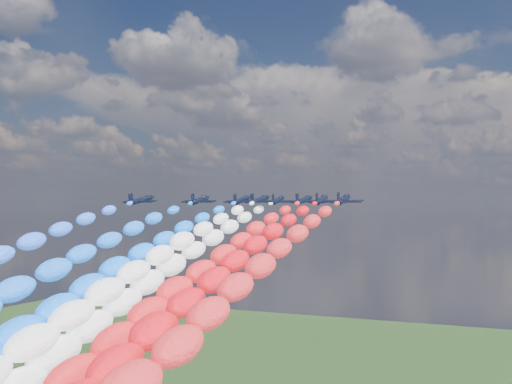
% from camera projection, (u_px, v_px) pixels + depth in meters
% --- Properties ---
extents(jet_0, '(9.67, 12.86, 4.62)m').
position_uv_depth(jet_0, '(141.00, 200.00, 165.84)').
color(jet_0, black).
extents(jet_1, '(9.79, 12.95, 4.62)m').
position_uv_depth(jet_1, '(200.00, 200.00, 170.06)').
color(jet_1, black).
extents(trail_1, '(6.35, 117.70, 37.26)m').
position_uv_depth(trail_1, '(36.00, 291.00, 114.03)').
color(trail_1, blue).
extents(jet_2, '(9.30, 12.60, 4.62)m').
position_uv_depth(jet_2, '(242.00, 200.00, 174.03)').
color(jet_2, black).
extents(trail_2, '(6.35, 117.70, 37.26)m').
position_uv_depth(trail_2, '(102.00, 288.00, 118.01)').
color(trail_2, '#1168FE').
extents(jet_3, '(9.81, 12.96, 4.62)m').
position_uv_depth(jet_3, '(260.00, 200.00, 167.13)').
color(jet_3, black).
extents(trail_3, '(6.35, 117.70, 37.26)m').
position_uv_depth(trail_3, '(121.00, 294.00, 111.11)').
color(trail_3, white).
extents(jet_4, '(9.90, 13.03, 4.62)m').
position_uv_depth(jet_4, '(278.00, 200.00, 179.33)').
color(jet_4, black).
extents(trail_4, '(6.35, 117.70, 37.26)m').
position_uv_depth(trail_4, '(161.00, 285.00, 123.30)').
color(trail_4, white).
extents(jet_5, '(9.82, 12.97, 4.62)m').
position_uv_depth(jet_5, '(304.00, 200.00, 168.56)').
color(jet_5, black).
extents(trail_5, '(6.35, 117.70, 37.26)m').
position_uv_depth(trail_5, '(189.00, 292.00, 112.53)').
color(trail_5, red).
extents(jet_6, '(9.85, 12.99, 4.62)m').
position_uv_depth(jet_6, '(321.00, 200.00, 155.08)').
color(jet_6, black).
extents(trail_6, '(6.35, 117.70, 37.26)m').
position_uv_depth(trail_6, '(201.00, 305.00, 99.06)').
color(trail_6, red).
extents(jet_7, '(9.40, 12.67, 4.62)m').
position_uv_depth(jet_7, '(343.00, 200.00, 145.86)').
color(jet_7, black).
extents(trail_7, '(6.35, 117.70, 37.26)m').
position_uv_depth(trail_7, '(224.00, 315.00, 89.83)').
color(trail_7, red).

